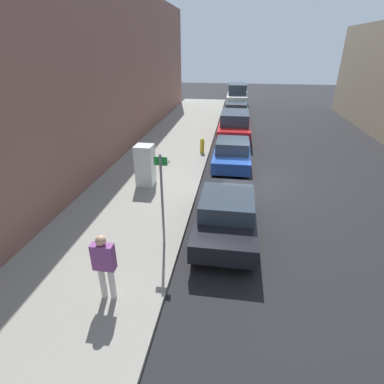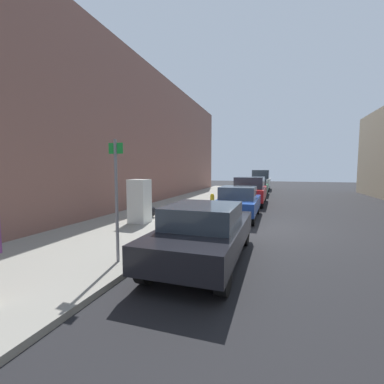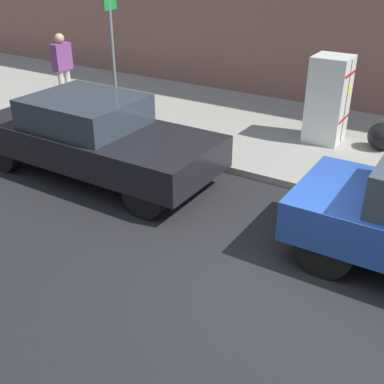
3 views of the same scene
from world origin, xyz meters
name	(u,v)px [view 2 (image 2 of 3)]	position (x,y,z in m)	size (l,w,h in m)	color
ground_plane	(257,226)	(0.00, 0.00, 0.00)	(80.00, 80.00, 0.00)	black
sidewalk_slab	(154,218)	(-4.51, 0.00, 0.06)	(4.54, 44.00, 0.12)	gray
building_facade_near	(94,126)	(-7.55, 0.00, 4.30)	(1.53, 39.60, 8.59)	#7F564C
discarded_refrigerator	(140,201)	(-4.47, -1.30, 0.98)	(0.72, 0.72, 1.72)	silver
manhole_cover	(169,211)	(-4.40, 1.48, 0.13)	(0.70, 0.70, 0.02)	#47443F
street_sign_post	(116,195)	(-2.74, -5.32, 1.67)	(0.36, 0.07, 2.78)	slate
fire_hydrant	(212,201)	(-2.62, 3.27, 0.54)	(0.22, 0.22, 0.81)	gold
trash_bag	(150,211)	(-4.59, -0.19, 0.39)	(0.53, 0.53, 0.53)	black
parked_sedan_dark	(205,231)	(-0.95, -4.32, 0.74)	(1.80, 4.44, 1.41)	black
parked_hatchback_blue	(238,202)	(-0.95, 1.47, 0.76)	(1.73, 4.03, 1.47)	#23479E
parked_suv_red	(250,190)	(-0.95, 6.66, 0.91)	(1.95, 4.75, 1.75)	red
parked_sedan_green	(256,187)	(-0.95, 12.48, 0.71)	(1.87, 4.40, 1.38)	#1E6038
parked_van_white	(261,180)	(-0.95, 18.78, 1.07)	(1.94, 4.95, 2.16)	silver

